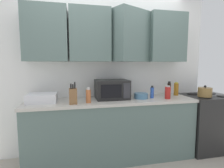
{
  "coord_description": "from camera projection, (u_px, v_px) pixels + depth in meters",
  "views": [
    {
      "loc": [
        -0.56,
        -2.81,
        1.42
      ],
      "look_at": [
        0.01,
        -0.25,
        1.12
      ],
      "focal_mm": 28.74,
      "sensor_mm": 36.0,
      "label": 1
    }
  ],
  "objects": [
    {
      "name": "microwave",
      "position": [
        112.0,
        89.0,
        2.65
      ],
      "size": [
        0.48,
        0.37,
        0.28
      ],
      "color": "black",
      "rests_on": "counter_run"
    },
    {
      "name": "dish_rack",
      "position": [
        42.0,
        98.0,
        2.4
      ],
      "size": [
        0.38,
        0.3,
        0.12
      ],
      "primitive_type": "cube",
      "color": "silver",
      "rests_on": "counter_run"
    },
    {
      "name": "bottle_red_sauce",
      "position": [
        168.0,
        92.0,
        2.65
      ],
      "size": [
        0.08,
        0.08,
        0.2
      ],
      "color": "red",
      "rests_on": "counter_run"
    },
    {
      "name": "bottle_blue_cleaner",
      "position": [
        152.0,
        92.0,
        2.7
      ],
      "size": [
        0.05,
        0.05,
        0.19
      ],
      "color": "#2D56B7",
      "rests_on": "counter_run"
    },
    {
      "name": "bottle_spice_jar",
      "position": [
        88.0,
        96.0,
        2.38
      ],
      "size": [
        0.07,
        0.07,
        0.2
      ],
      "color": "#BC6638",
      "rests_on": "counter_run"
    },
    {
      "name": "knife_block",
      "position": [
        73.0,
        96.0,
        2.32
      ],
      "size": [
        0.1,
        0.12,
        0.28
      ],
      "color": "brown",
      "rests_on": "counter_run"
    },
    {
      "name": "wall_back_with_cabinets",
      "position": [
        109.0,
        53.0,
        2.76
      ],
      "size": [
        3.3,
        0.56,
        2.6
      ],
      "color": "white",
      "rests_on": "ground_plane"
    },
    {
      "name": "bowl_ceramic_small",
      "position": [
        141.0,
        96.0,
        2.68
      ],
      "size": [
        0.2,
        0.2,
        0.08
      ],
      "primitive_type": "cylinder",
      "color": "teal",
      "rests_on": "counter_run"
    },
    {
      "name": "stove_range",
      "position": [
        206.0,
        122.0,
        2.99
      ],
      "size": [
        0.76,
        0.64,
        0.91
      ],
      "color": "black",
      "rests_on": "ground_plane"
    },
    {
      "name": "counter_run",
      "position": [
        112.0,
        129.0,
        2.67
      ],
      "size": [
        2.43,
        0.63,
        0.9
      ],
      "color": "slate",
      "rests_on": "ground_plane"
    },
    {
      "name": "bottle_soy_dark",
      "position": [
        169.0,
        90.0,
        2.79
      ],
      "size": [
        0.05,
        0.05,
        0.24
      ],
      "color": "black",
      "rests_on": "counter_run"
    },
    {
      "name": "kettle",
      "position": [
        205.0,
        92.0,
        2.76
      ],
      "size": [
        0.21,
        0.21,
        0.18
      ],
      "color": "olive",
      "rests_on": "stove_range"
    },
    {
      "name": "bottle_amber_vinegar",
      "position": [
        176.0,
        89.0,
        2.95
      ],
      "size": [
        0.08,
        0.08,
        0.21
      ],
      "color": "#AD701E",
      "rests_on": "counter_run"
    }
  ]
}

